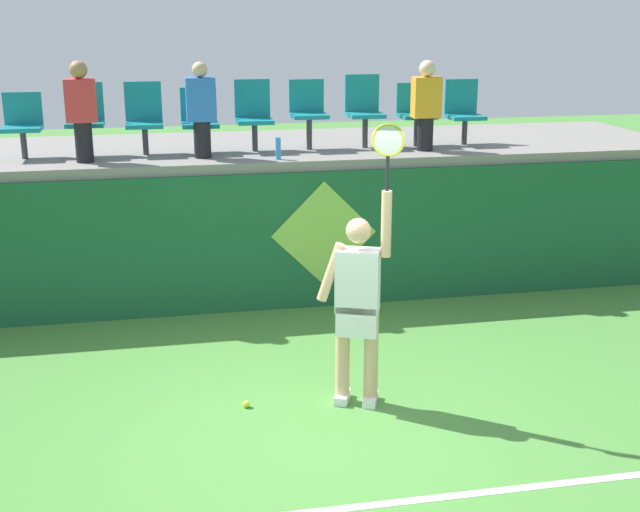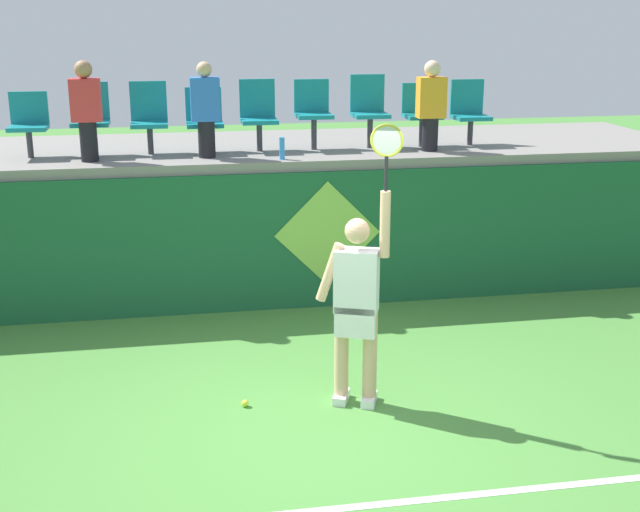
% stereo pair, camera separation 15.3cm
% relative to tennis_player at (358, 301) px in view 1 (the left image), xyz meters
% --- Properties ---
extents(ground_plane, '(40.00, 40.00, 0.00)m').
position_rel_tennis_player_xyz_m(ground_plane, '(-0.45, -0.54, -0.98)').
color(ground_plane, '#478438').
extents(court_back_wall, '(11.15, 0.20, 1.65)m').
position_rel_tennis_player_xyz_m(court_back_wall, '(-0.45, 2.70, -0.16)').
color(court_back_wall, '#195633').
rests_on(court_back_wall, ground_plane).
extents(spectator_platform, '(11.15, 2.66, 0.12)m').
position_rel_tennis_player_xyz_m(spectator_platform, '(-0.45, 3.98, 0.73)').
color(spectator_platform, gray).
rests_on(spectator_platform, court_back_wall).
extents(court_baseline_stripe, '(10.04, 0.08, 0.01)m').
position_rel_tennis_player_xyz_m(court_baseline_stripe, '(-0.45, -1.66, -0.98)').
color(court_baseline_stripe, white).
rests_on(court_baseline_stripe, ground_plane).
extents(tennis_player, '(0.72, 0.38, 2.56)m').
position_rel_tennis_player_xyz_m(tennis_player, '(0.00, 0.00, 0.00)').
color(tennis_player, white).
rests_on(tennis_player, ground_plane).
extents(tennis_ball, '(0.07, 0.07, 0.07)m').
position_rel_tennis_player_xyz_m(tennis_ball, '(-1.01, 0.09, -0.95)').
color(tennis_ball, '#D1E533').
rests_on(tennis_ball, ground_plane).
extents(water_bottle, '(0.06, 0.06, 0.26)m').
position_rel_tennis_player_xyz_m(water_bottle, '(-0.28, 2.84, 0.92)').
color(water_bottle, '#338CE5').
rests_on(water_bottle, spectator_platform).
extents(stadium_chair_0, '(0.44, 0.42, 0.76)m').
position_rel_tennis_player_xyz_m(stadium_chair_0, '(-3.19, 3.56, 1.21)').
color(stadium_chair_0, '#38383D').
rests_on(stadium_chair_0, spectator_platform).
extents(stadium_chair_1, '(0.44, 0.42, 0.86)m').
position_rel_tennis_player_xyz_m(stadium_chair_1, '(-2.48, 3.56, 1.26)').
color(stadium_chair_1, '#38383D').
rests_on(stadium_chair_1, spectator_platform).
extents(stadium_chair_2, '(0.44, 0.42, 0.86)m').
position_rel_tennis_player_xyz_m(stadium_chair_2, '(-1.79, 3.57, 1.25)').
color(stadium_chair_2, '#38383D').
rests_on(stadium_chair_2, spectator_platform).
extents(stadium_chair_3, '(0.44, 0.42, 0.78)m').
position_rel_tennis_player_xyz_m(stadium_chair_3, '(-1.13, 3.56, 1.21)').
color(stadium_chair_3, '#38383D').
rests_on(stadium_chair_3, spectator_platform).
extents(stadium_chair_4, '(0.44, 0.42, 0.86)m').
position_rel_tennis_player_xyz_m(stadium_chair_4, '(-0.47, 3.57, 1.26)').
color(stadium_chair_4, '#38383D').
rests_on(stadium_chair_4, spectator_platform).
extents(stadium_chair_5, '(0.44, 0.42, 0.85)m').
position_rel_tennis_player_xyz_m(stadium_chair_5, '(0.22, 3.56, 1.28)').
color(stadium_chair_5, '#38383D').
rests_on(stadium_chair_5, spectator_platform).
extents(stadium_chair_6, '(0.44, 0.42, 0.90)m').
position_rel_tennis_player_xyz_m(stadium_chair_6, '(0.93, 3.57, 1.29)').
color(stadium_chair_6, '#38383D').
rests_on(stadium_chair_6, spectator_platform).
extents(stadium_chair_7, '(0.44, 0.42, 0.79)m').
position_rel_tennis_player_xyz_m(stadium_chair_7, '(1.61, 3.56, 1.24)').
color(stadium_chair_7, '#38383D').
rests_on(stadium_chair_7, spectator_platform).
extents(stadium_chair_8, '(0.44, 0.42, 0.82)m').
position_rel_tennis_player_xyz_m(stadium_chair_8, '(2.26, 3.56, 1.23)').
color(stadium_chair_8, '#38383D').
rests_on(stadium_chair_8, spectator_platform).
extents(spectator_0, '(0.34, 0.20, 1.11)m').
position_rel_tennis_player_xyz_m(spectator_0, '(-1.13, 3.14, 1.37)').
color(spectator_0, black).
rests_on(spectator_0, spectator_platform).
extents(spectator_1, '(0.34, 0.20, 1.10)m').
position_rel_tennis_player_xyz_m(spectator_1, '(1.61, 3.14, 1.37)').
color(spectator_1, black).
rests_on(spectator_1, spectator_platform).
extents(spectator_2, '(0.34, 0.20, 1.14)m').
position_rel_tennis_player_xyz_m(spectator_2, '(-2.48, 3.11, 1.39)').
color(spectator_2, black).
rests_on(spectator_2, spectator_platform).
extents(wall_signage_mount, '(1.27, 0.01, 1.55)m').
position_rel_tennis_player_xyz_m(wall_signage_mount, '(0.22, 2.59, -0.98)').
color(wall_signage_mount, '#195633').
rests_on(wall_signage_mount, ground_plane).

